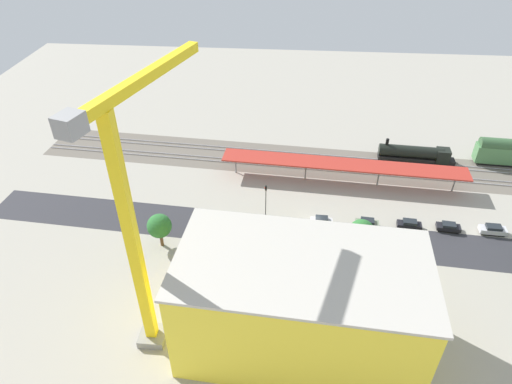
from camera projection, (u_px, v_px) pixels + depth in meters
The scene contains 20 objects.
ground_plane at pixel (313, 224), 83.40m from camera, with size 198.37×198.37×0.00m, color #9E998C.
rail_bed at pixel (312, 162), 101.11m from camera, with size 123.98×13.03×0.01m, color #665E54.
street_asphalt at pixel (314, 235), 80.85m from camera, with size 123.98×9.00×0.01m, color #2D2D33.
track_rails at pixel (312, 161), 101.00m from camera, with size 123.68×15.36×0.12m.
platform_canopy_near at pixel (343, 164), 92.26m from camera, with size 50.59×8.56×4.49m.
locomotive at pixel (417, 154), 100.48m from camera, with size 16.98×3.81×5.02m.
parked_car_0 at pixel (493, 230), 80.85m from camera, with size 4.78×2.09×1.73m.
parked_car_1 at pixel (448, 227), 81.62m from camera, with size 4.41×2.22×1.51m.
parked_car_2 at pixel (409, 225), 81.97m from camera, with size 4.50×2.10×1.78m.
parked_car_3 at pixel (367, 223), 82.41m from camera, with size 4.43×2.17×1.62m.
parked_car_4 at pixel (321, 221), 82.91m from camera, with size 4.10×1.80×1.66m.
construction_building at pixel (300, 305), 58.43m from camera, with size 31.04×16.24×14.88m, color yellow.
construction_roof_slab at pixel (303, 264), 53.95m from camera, with size 31.64×16.84×0.40m, color #B7B2A8.
tower_crane at pixel (136, 214), 51.68m from camera, with size 8.43×23.42×36.83m.
box_truck_0 at pixel (221, 263), 72.93m from camera, with size 9.79×3.48×3.22m.
box_truck_1 at pixel (245, 266), 72.23m from camera, with size 8.83×3.53×3.37m.
street_tree_0 at pixel (242, 229), 75.34m from camera, with size 4.58×4.58×6.87m.
street_tree_2 at pixel (362, 232), 74.15m from camera, with size 4.37×4.37×7.07m.
street_tree_4 at pixel (159, 226), 76.21m from camera, with size 4.23×4.23×6.50m.
traffic_light at pixel (266, 196), 82.72m from camera, with size 0.50×0.36×6.96m.
Camera 1 is at (5.33, 64.71, 53.77)m, focal length 31.32 mm.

